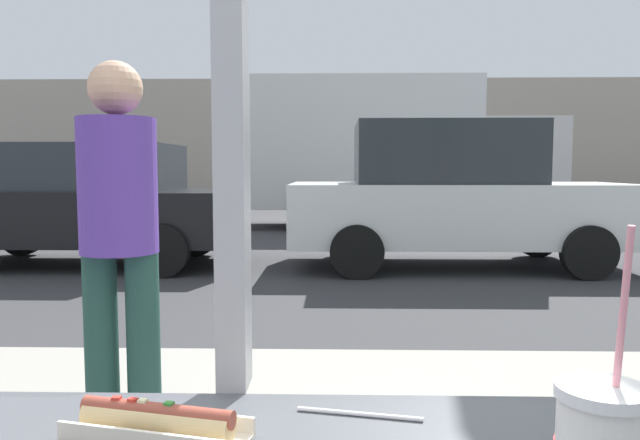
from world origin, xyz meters
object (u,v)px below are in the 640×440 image
at_px(hotdog_tray_near, 157,423).
at_px(box_truck, 386,149).
at_px(parked_car_black, 85,204).
at_px(parked_car_white, 453,196).
at_px(pedestrian, 119,231).

relative_size(hotdog_tray_near, box_truck, 0.04).
height_order(parked_car_black, box_truck, box_truck).
xyz_separation_m(parked_car_white, pedestrian, (-2.45, -5.52, 0.10)).
relative_size(parked_car_black, parked_car_white, 0.97).
distance_m(hotdog_tray_near, parked_car_white, 7.44).
xyz_separation_m(parked_car_black, parked_car_white, (4.88, 0.00, 0.11)).
height_order(hotdog_tray_near, parked_car_black, parked_car_black).
height_order(hotdog_tray_near, box_truck, box_truck).
relative_size(parked_car_black, box_truck, 0.61).
bearing_deg(box_truck, pedestrian, -100.41).
bearing_deg(hotdog_tray_near, parked_car_black, 113.15).
height_order(hotdog_tray_near, parked_car_white, parked_car_white).
distance_m(parked_car_black, pedestrian, 6.03).
bearing_deg(parked_car_black, parked_car_white, 0.00).
distance_m(parked_car_black, parked_car_white, 4.88).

